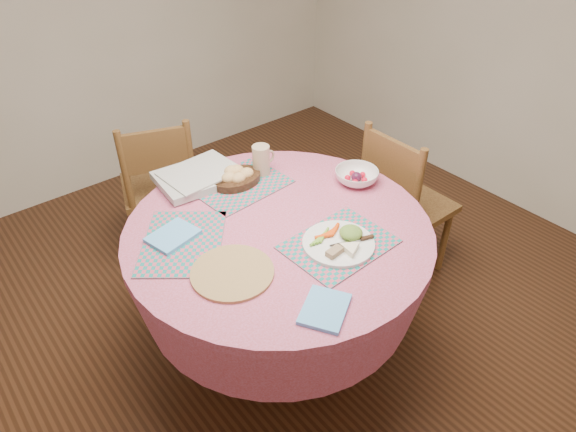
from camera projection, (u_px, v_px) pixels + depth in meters
name	position (u px, v px, depth m)	size (l,w,h in m)	color
ground	(280.00, 349.00, 2.50)	(4.00, 4.00, 0.00)	#331C0F
dining_table	(279.00, 263.00, 2.17)	(1.24, 1.24, 0.75)	#C35B87
chair_right	(402.00, 202.00, 2.69)	(0.40, 0.42, 0.90)	brown
chair_back	(161.00, 185.00, 2.83)	(0.51, 0.50, 0.88)	brown
placemat_front	(339.00, 244.00, 1.96)	(0.40, 0.30, 0.01)	#157B77
placemat_left	(183.00, 242.00, 1.97)	(0.40, 0.30, 0.01)	#157B77
placemat_back	(240.00, 185.00, 2.29)	(0.40, 0.30, 0.01)	#157B77
wicker_trivet	(232.00, 272.00, 1.83)	(0.30, 0.30, 0.01)	olive
napkin_near	(325.00, 309.00, 1.68)	(0.18, 0.14, 0.01)	#5DA9EF
napkin_far	(173.00, 236.00, 1.98)	(0.18, 0.14, 0.01)	#5DA9EF
dinner_plate	(341.00, 242.00, 1.94)	(0.28, 0.28, 0.05)	white
bread_bowl	(236.00, 176.00, 2.29)	(0.23, 0.23, 0.08)	black
latte_mug	(262.00, 160.00, 2.33)	(0.12, 0.08, 0.14)	tan
fruit_bowl	(357.00, 176.00, 2.30)	(0.24, 0.24, 0.06)	white
newspaper_stack	(197.00, 176.00, 2.31)	(0.37, 0.30, 0.04)	silver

